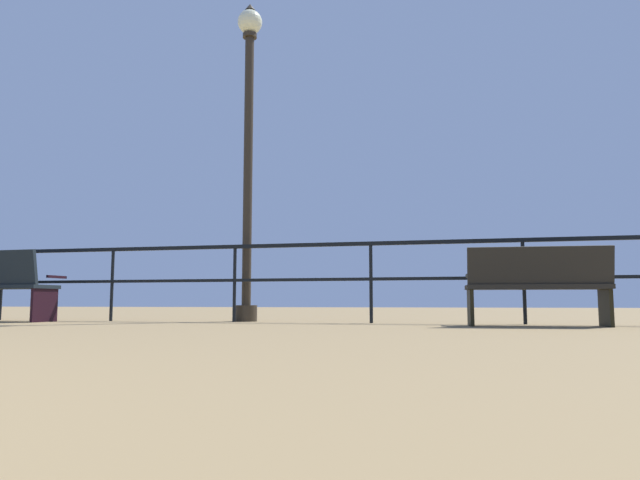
% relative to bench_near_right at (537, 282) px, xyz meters
% --- Properties ---
extents(pier_railing, '(25.83, 0.05, 1.03)m').
position_rel_bench_near_right_xyz_m(pier_railing, '(-3.75, 0.65, 0.28)').
color(pier_railing, black).
rests_on(pier_railing, ground_plane).
extents(bench_near_right, '(1.52, 0.69, 0.86)m').
position_rel_bench_near_right_xyz_m(bench_near_right, '(0.00, 0.00, 0.00)').
color(bench_near_right, black).
rests_on(bench_near_right, ground_plane).
extents(lamppost_center, '(0.35, 0.35, 4.56)m').
position_rel_bench_near_right_xyz_m(lamppost_center, '(-3.67, 0.88, 2.16)').
color(lamppost_center, '#2F271C').
rests_on(lamppost_center, ground_plane).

